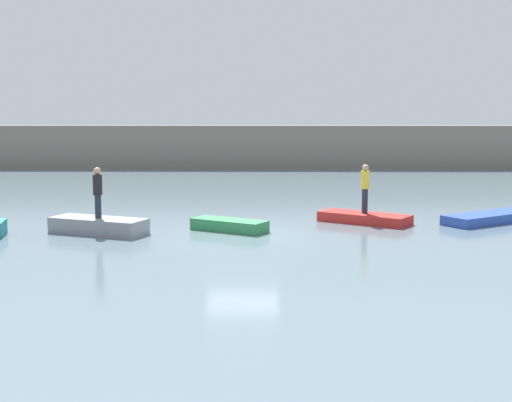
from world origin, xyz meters
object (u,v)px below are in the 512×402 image
(rowboat_green, at_px, (229,225))
(rowboat_red, at_px, (364,218))
(rowboat_grey, at_px, (99,226))
(person_dark_shirt, at_px, (98,190))
(person_yellow_shirt, at_px, (365,186))
(rowboat_blue, at_px, (490,218))

(rowboat_green, distance_m, rowboat_red, 5.31)
(rowboat_grey, height_order, person_dark_shirt, person_dark_shirt)
(rowboat_grey, relative_size, rowboat_red, 0.99)
(rowboat_grey, bearing_deg, rowboat_green, 29.26)
(person_yellow_shirt, bearing_deg, person_dark_shirt, -165.89)
(rowboat_grey, height_order, rowboat_red, rowboat_grey)
(rowboat_grey, bearing_deg, rowboat_blue, 32.04)
(rowboat_grey, bearing_deg, person_dark_shirt, 22.47)
(rowboat_grey, xyz_separation_m, rowboat_green, (4.49, 0.57, -0.07))
(rowboat_green, height_order, rowboat_blue, rowboat_green)
(rowboat_green, relative_size, person_dark_shirt, 1.55)
(rowboat_blue, bearing_deg, rowboat_grey, 156.31)
(person_dark_shirt, xyz_separation_m, person_yellow_shirt, (9.49, 2.38, -0.13))
(person_dark_shirt, distance_m, person_yellow_shirt, 9.78)
(rowboat_blue, relative_size, person_yellow_shirt, 2.17)
(rowboat_grey, bearing_deg, rowboat_red, 36.14)
(rowboat_grey, relative_size, rowboat_blue, 0.85)
(person_yellow_shirt, bearing_deg, rowboat_red, -90.00)
(rowboat_green, height_order, person_yellow_shirt, person_yellow_shirt)
(rowboat_red, relative_size, person_yellow_shirt, 1.87)
(rowboat_red, height_order, person_yellow_shirt, person_yellow_shirt)
(rowboat_red, distance_m, rowboat_blue, 4.72)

